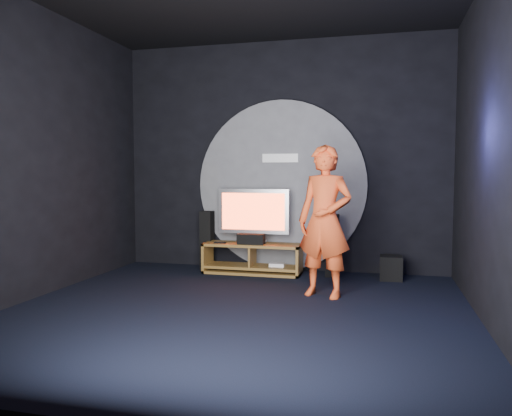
{
  "coord_description": "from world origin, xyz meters",
  "views": [
    {
      "loc": [
        1.5,
        -5.07,
        1.49
      ],
      "look_at": [
        -0.04,
        1.05,
        1.05
      ],
      "focal_mm": 35.0,
      "sensor_mm": 36.0,
      "label": 1
    }
  ],
  "objects_px": {
    "media_console": "(253,260)",
    "player": "(325,221)",
    "tv": "(253,213)",
    "subwoofer": "(391,268)",
    "tower_speaker_left": "(207,240)",
    "tower_speaker_right": "(332,245)"
  },
  "relations": [
    {
      "from": "subwoofer",
      "to": "player",
      "type": "distance_m",
      "value": 1.6
    },
    {
      "from": "media_console",
      "to": "subwoofer",
      "type": "bearing_deg",
      "value": 1.02
    },
    {
      "from": "tv",
      "to": "tower_speaker_left",
      "type": "height_order",
      "value": "tv"
    },
    {
      "from": "subwoofer",
      "to": "tower_speaker_right",
      "type": "bearing_deg",
      "value": 177.77
    },
    {
      "from": "player",
      "to": "tower_speaker_left",
      "type": "bearing_deg",
      "value": 162.65
    },
    {
      "from": "tower_speaker_right",
      "to": "tower_speaker_left",
      "type": "bearing_deg",
      "value": 176.55
    },
    {
      "from": "media_console",
      "to": "tower_speaker_left",
      "type": "relative_size",
      "value": 1.62
    },
    {
      "from": "tv",
      "to": "player",
      "type": "bearing_deg",
      "value": -45.09
    },
    {
      "from": "tower_speaker_left",
      "to": "player",
      "type": "xyz_separation_m",
      "value": [
        1.97,
        -1.32,
        0.47
      ]
    },
    {
      "from": "media_console",
      "to": "tower_speaker_right",
      "type": "relative_size",
      "value": 1.62
    },
    {
      "from": "tower_speaker_left",
      "to": "player",
      "type": "distance_m",
      "value": 2.42
    },
    {
      "from": "media_console",
      "to": "tower_speaker_left",
      "type": "xyz_separation_m",
      "value": [
        -0.79,
        0.19,
        0.26
      ]
    },
    {
      "from": "player",
      "to": "tv",
      "type": "bearing_deg",
      "value": 151.25
    },
    {
      "from": "tower_speaker_left",
      "to": "subwoofer",
      "type": "relative_size",
      "value": 2.67
    },
    {
      "from": "subwoofer",
      "to": "media_console",
      "type": "bearing_deg",
      "value": -178.98
    },
    {
      "from": "tower_speaker_left",
      "to": "subwoofer",
      "type": "xyz_separation_m",
      "value": [
        2.78,
        -0.15,
        -0.28
      ]
    },
    {
      "from": "media_console",
      "to": "tv",
      "type": "relative_size",
      "value": 1.35
    },
    {
      "from": "media_console",
      "to": "player",
      "type": "relative_size",
      "value": 0.79
    },
    {
      "from": "tv",
      "to": "player",
      "type": "relative_size",
      "value": 0.59
    },
    {
      "from": "media_console",
      "to": "player",
      "type": "xyz_separation_m",
      "value": [
        1.19,
        -1.13,
        0.72
      ]
    },
    {
      "from": "tower_speaker_left",
      "to": "subwoofer",
      "type": "bearing_deg",
      "value": -3.09
    },
    {
      "from": "tv",
      "to": "subwoofer",
      "type": "height_order",
      "value": "tv"
    }
  ]
}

